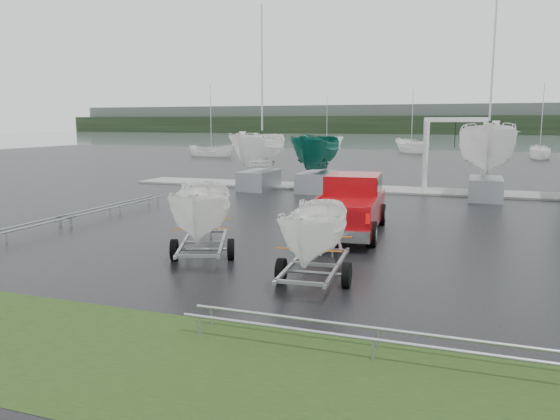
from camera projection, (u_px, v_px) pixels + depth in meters
The scene contains 20 objects.
ground_plane at pixel (310, 232), 19.35m from camera, with size 120.00×120.00×0.00m, color black.
lake at pixel (450, 141), 112.23m from camera, with size 300.00×300.00×0.00m, color slate.
grass_verge at pixel (121, 355), 9.14m from camera, with size 40.00×40.00×0.00m, color black.
dock at pixel (375, 189), 31.42m from camera, with size 30.00×3.00×0.12m, color gray.
treeline at pixel (461, 125), 176.76m from camera, with size 300.00×8.00×6.00m, color black.
far_hill at pixel (462, 119), 183.88m from camera, with size 300.00×6.00×10.00m, color #4C5651.
pickup_truck at pixel (351, 203), 19.33m from camera, with size 2.62×6.14×1.99m.
trailer_hitched at pixel (316, 187), 12.92m from camera, with size 1.83×3.69×4.31m.
trailer_parked at pixel (201, 166), 15.27m from camera, with size 2.46×3.78×4.90m.
boat_hoist at pixel (455, 144), 29.58m from camera, with size 3.30×2.18×4.12m.
keelboat_0 at pixel (259, 128), 31.15m from camera, with size 2.22×3.20×10.39m.
keelboat_1 at pixel (317, 133), 30.24m from camera, with size 2.10×3.20×6.68m.
keelboat_2 at pixel (490, 111), 26.89m from camera, with size 2.76×3.20×10.94m.
mast_rack_0 at pixel (115, 206), 23.24m from camera, with size 0.56×6.50×0.06m.
mast_rack_1 at pixel (0, 232), 17.67m from camera, with size 0.56×6.50×0.06m.
mast_rack_2 at pixel (376, 334), 9.14m from camera, with size 7.00×0.56×0.06m.
moored_boat_0 at pixel (212, 156), 62.71m from camera, with size 2.25×2.19×10.86m.
moored_boat_1 at pixel (411, 152), 70.57m from camera, with size 3.83×3.86×11.65m.
moored_boat_2 at pixel (539, 158), 59.02m from camera, with size 2.12×2.17×10.78m.
moored_boat_4 at pixel (327, 146), 88.84m from camera, with size 3.51×3.53×11.29m.
Camera 1 is at (5.43, -18.22, 3.86)m, focal length 35.00 mm.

